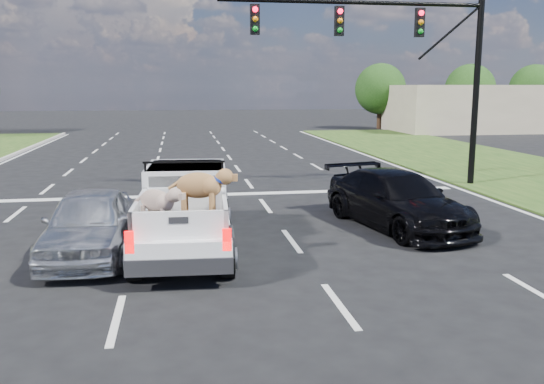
{
  "coord_description": "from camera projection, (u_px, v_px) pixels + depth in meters",
  "views": [
    {
      "loc": [
        -0.75,
        -8.5,
        3.48
      ],
      "look_at": [
        0.97,
        2.0,
        1.53
      ],
      "focal_mm": 38.0,
      "sensor_mm": 36.0,
      "label": 1
    }
  ],
  "objects": [
    {
      "name": "ground",
      "position": [
        232.0,
        312.0,
        8.99
      ],
      "size": [
        160.0,
        160.0,
        0.0
      ],
      "primitive_type": "plane",
      "color": "black",
      "rests_on": "ground"
    },
    {
      "name": "road_markings",
      "position": [
        209.0,
        219.0,
        15.36
      ],
      "size": [
        17.75,
        60.0,
        0.01
      ],
      "color": "silver",
      "rests_on": "ground"
    },
    {
      "name": "traffic_signal",
      "position": [
        413.0,
        49.0,
        19.47
      ],
      "size": [
        9.11,
        0.31,
        7.0
      ],
      "color": "black",
      "rests_on": "ground"
    },
    {
      "name": "building_right",
      "position": [
        470.0,
        108.0,
        45.16
      ],
      "size": [
        12.0,
        7.0,
        3.6
      ],
      "primitive_type": "cube",
      "color": "#BDAE90",
      "rests_on": "ground"
    },
    {
      "name": "tree_far_d",
      "position": [
        380.0,
        89.0,
        47.82
      ],
      "size": [
        4.2,
        4.2,
        5.4
      ],
      "color": "#332114",
      "rests_on": "ground"
    },
    {
      "name": "tree_far_e",
      "position": [
        470.0,
        89.0,
        49.09
      ],
      "size": [
        4.2,
        4.2,
        5.4
      ],
      "color": "#332114",
      "rests_on": "ground"
    },
    {
      "name": "tree_far_f",
      "position": [
        534.0,
        89.0,
        50.05
      ],
      "size": [
        4.2,
        4.2,
        5.4
      ],
      "color": "#332114",
      "rests_on": "ground"
    },
    {
      "name": "pickup_truck",
      "position": [
        185.0,
        208.0,
        12.35
      ],
      "size": [
        2.17,
        5.22,
        1.92
      ],
      "rotation": [
        0.0,
        0.0,
        -0.05
      ],
      "color": "black",
      "rests_on": "ground"
    },
    {
      "name": "silver_sedan",
      "position": [
        90.0,
        223.0,
        11.86
      ],
      "size": [
        1.75,
        4.15,
        1.4
      ],
      "primitive_type": "imported",
      "rotation": [
        0.0,
        0.0,
        -0.02
      ],
      "color": "silver",
      "rests_on": "ground"
    },
    {
      "name": "black_coupe",
      "position": [
        397.0,
        200.0,
        14.35
      ],
      "size": [
        2.96,
        5.12,
        1.4
      ],
      "primitive_type": "imported",
      "rotation": [
        0.0,
        0.0,
        0.22
      ],
      "color": "black",
      "rests_on": "ground"
    }
  ]
}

